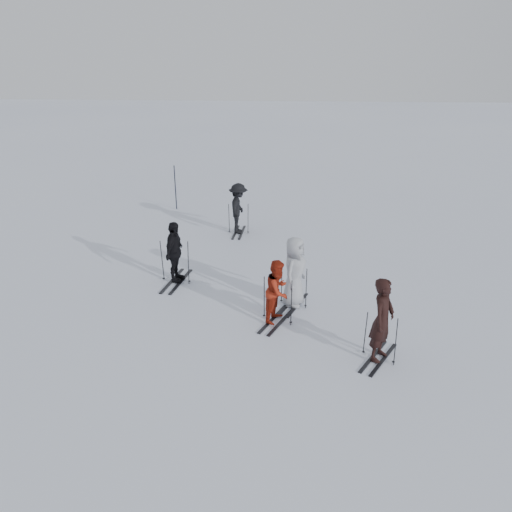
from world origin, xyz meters
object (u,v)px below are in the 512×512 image
at_px(skier_near_dark, 382,321).
at_px(skier_grey, 294,273).
at_px(skier_uphill_far, 238,209).
at_px(skier_uphill_left, 175,253).
at_px(skier_red, 278,292).
at_px(piste_marker, 175,188).

distance_m(skier_near_dark, skier_grey, 3.08).
bearing_deg(skier_uphill_far, skier_uphill_left, 164.97).
bearing_deg(skier_red, skier_near_dark, -100.82).
bearing_deg(skier_uphill_far, skier_near_dark, -151.33).
height_order(skier_near_dark, skier_grey, skier_near_dark).
distance_m(skier_grey, piste_marker, 9.90).
bearing_deg(skier_uphill_left, skier_near_dark, -115.49).
distance_m(skier_grey, skier_uphill_far, 6.01).
bearing_deg(skier_near_dark, skier_grey, 67.94).
height_order(skier_red, skier_uphill_far, skier_uphill_far).
distance_m(skier_uphill_left, piste_marker, 7.47).
relative_size(skier_near_dark, skier_uphill_left, 1.05).
xyz_separation_m(skier_near_dark, skier_red, (-2.30, 1.53, -0.15)).
bearing_deg(skier_uphill_left, skier_grey, -100.59).
xyz_separation_m(skier_grey, skier_uphill_left, (-3.47, 1.20, -0.04)).
xyz_separation_m(skier_near_dark, skier_uphill_far, (-3.99, 8.05, -0.03)).
bearing_deg(skier_near_dark, skier_red, 86.22).
height_order(skier_grey, piste_marker, piste_marker).
distance_m(skier_near_dark, skier_uphill_left, 6.48).
bearing_deg(skier_grey, skier_uphill_left, 91.56).
relative_size(skier_near_dark, piste_marker, 1.01).
xyz_separation_m(skier_near_dark, skier_grey, (-1.90, 2.42, -0.01)).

